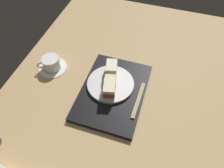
# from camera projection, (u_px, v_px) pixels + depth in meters

# --- Properties ---
(ground_plane) EXTENTS (1.40, 1.00, 0.03)m
(ground_plane) POSITION_uv_depth(u_px,v_px,m) (116.00, 86.00, 1.01)
(ground_plane) COLOR tan
(serving_tray) EXTENTS (0.39, 0.28, 0.02)m
(serving_tray) POSITION_uv_depth(u_px,v_px,m) (113.00, 92.00, 0.95)
(serving_tray) COLOR black
(serving_tray) RESTS_ON ground_plane
(sandwich_plate) EXTENTS (0.21, 0.21, 0.01)m
(sandwich_plate) POSITION_uv_depth(u_px,v_px,m) (111.00, 84.00, 0.96)
(sandwich_plate) COLOR silver
(sandwich_plate) RESTS_ON serving_tray
(sandwich_near) EXTENTS (0.09, 0.07, 0.06)m
(sandwich_near) POSITION_uv_depth(u_px,v_px,m) (109.00, 89.00, 0.90)
(sandwich_near) COLOR #EFE5C1
(sandwich_near) RESTS_ON sandwich_plate
(sandwich_middle) EXTENTS (0.09, 0.07, 0.05)m
(sandwich_middle) POSITION_uv_depth(u_px,v_px,m) (110.00, 79.00, 0.94)
(sandwich_middle) COLOR beige
(sandwich_middle) RESTS_ON sandwich_plate
(sandwich_far) EXTENTS (0.08, 0.07, 0.06)m
(sandwich_far) POSITION_uv_depth(u_px,v_px,m) (112.00, 69.00, 0.96)
(sandwich_far) COLOR #EFE5C1
(sandwich_far) RESTS_ON sandwich_plate
(chopsticks_pair) EXTENTS (0.19, 0.02, 0.01)m
(chopsticks_pair) POSITION_uv_depth(u_px,v_px,m) (138.00, 100.00, 0.91)
(chopsticks_pair) COLOR tan
(chopsticks_pair) RESTS_ON serving_tray
(coffee_cup) EXTENTS (0.14, 0.14, 0.07)m
(coffee_cup) POSITION_uv_depth(u_px,v_px,m) (51.00, 64.00, 1.03)
(coffee_cup) COLOR white
(coffee_cup) RESTS_ON ground_plane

